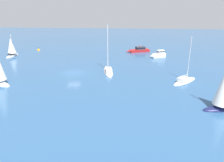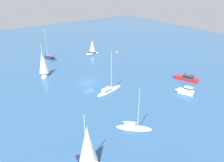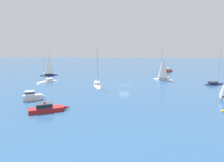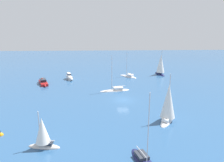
% 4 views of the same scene
% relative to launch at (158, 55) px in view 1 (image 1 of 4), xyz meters
% --- Properties ---
extents(ground_plane, '(160.00, 160.00, 0.00)m').
position_rel_launch_xyz_m(ground_plane, '(-14.74, 18.48, -0.79)').
color(ground_plane, '#2D5684').
extents(launch, '(2.78, 4.42, 1.94)m').
position_rel_launch_xyz_m(launch, '(0.00, 0.00, 0.00)').
color(launch, silver).
rests_on(launch, ground).
extents(motor_cruiser, '(3.87, 6.97, 1.98)m').
position_rel_launch_xyz_m(motor_cruiser, '(6.80, 4.66, -0.20)').
color(motor_cruiser, '#B21E1E').
rests_on(motor_cruiser, ground).
extents(ketch, '(5.77, 5.66, 8.46)m').
position_rel_launch_xyz_m(ketch, '(-18.16, -2.74, -0.66)').
color(ketch, white).
rests_on(ketch, ground).
extents(sloop_1, '(8.01, 3.23, 9.79)m').
position_rel_launch_xyz_m(sloop_1, '(-13.26, 11.56, -0.62)').
color(sloop_1, silver).
rests_on(sloop_1, ground).
extents(sailboat_1, '(4.95, 2.44, 6.21)m').
position_rel_launch_xyz_m(sailboat_1, '(-1.32, 38.21, 1.21)').
color(sailboat_1, silver).
rests_on(sailboat_1, ground).
extents(channel_buoy, '(0.87, 0.87, 1.28)m').
position_rel_launch_xyz_m(channel_buoy, '(6.58, 34.27, -0.79)').
color(channel_buoy, orange).
rests_on(channel_buoy, ground).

